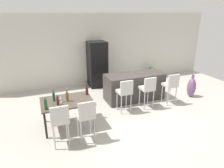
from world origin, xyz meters
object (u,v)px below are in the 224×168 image
at_px(bar_chair_left, 125,91).
at_px(floor_vase, 191,87).
at_px(wine_bottle_middle, 67,97).
at_px(wine_glass_right, 61,97).
at_px(wine_bottle_left, 87,91).
at_px(kitchen_island, 134,87).
at_px(dining_chair_near, 60,119).
at_px(bar_chair_right, 171,84).
at_px(wine_bottle_near, 58,101).
at_px(dining_table, 67,103).
at_px(potted_plant, 152,72).
at_px(wine_bottle_far, 46,104).
at_px(dining_chair_far, 86,114).
at_px(refrigerator, 97,64).
at_px(wine_bottle_end, 54,96).
at_px(bar_chair_middle, 148,88).

xyz_separation_m(bar_chair_left, floor_vase, (2.76, 0.23, -0.34)).
bearing_deg(floor_vase, wine_bottle_middle, -174.55).
bearing_deg(wine_glass_right, wine_bottle_left, 17.48).
bearing_deg(floor_vase, kitchen_island, 164.19).
bearing_deg(dining_chair_near, bar_chair_right, 15.02).
height_order(kitchen_island, floor_vase, kitchen_island).
xyz_separation_m(dining_chair_near, wine_bottle_near, (0.05, 0.66, 0.16)).
bearing_deg(dining_table, potted_plant, 32.30).
bearing_deg(wine_bottle_far, dining_chair_far, -31.29).
distance_m(wine_bottle_middle, wine_bottle_left, 0.64).
xyz_separation_m(bar_chair_right, wine_bottle_near, (-3.66, -0.34, 0.16)).
xyz_separation_m(kitchen_island, floor_vase, (2.03, -0.58, -0.10)).
bearing_deg(refrigerator, wine_bottle_end, -127.33).
xyz_separation_m(bar_chair_left, potted_plant, (2.53, 2.55, -0.37)).
height_order(wine_bottle_near, potted_plant, wine_bottle_near).
relative_size(wine_bottle_middle, floor_vase, 0.40).
xyz_separation_m(bar_chair_left, bar_chair_right, (1.66, -0.00, 0.00)).
bearing_deg(wine_bottle_near, refrigerator, 56.33).
relative_size(wine_bottle_end, refrigerator, 0.17).
bearing_deg(bar_chair_right, wine_bottle_end, -179.14).
distance_m(bar_chair_middle, wine_bottle_near, 2.82).
bearing_deg(dining_table, wine_bottle_left, 18.50).
bearing_deg(wine_glass_right, bar_chair_right, 3.01).
distance_m(bar_chair_right, wine_bottle_end, 3.73).
bearing_deg(dining_chair_far, wine_bottle_end, 123.01).
distance_m(dining_chair_far, wine_bottle_near, 0.87).
relative_size(kitchen_island, wine_bottle_middle, 6.09).
height_order(dining_table, wine_bottle_near, wine_bottle_near).
xyz_separation_m(dining_chair_near, wine_bottle_end, (-0.01, 0.94, 0.17)).
bearing_deg(dining_table, wine_glass_right, -166.83).
relative_size(dining_chair_far, wine_bottle_near, 3.72).
bearing_deg(dining_chair_far, wine_glass_right, 118.85).
bearing_deg(kitchen_island, bar_chair_left, -132.00).
bearing_deg(wine_bottle_end, kitchen_island, 17.11).
relative_size(floor_vase, potted_plant, 1.48).
bearing_deg(bar_chair_left, refrigerator, 91.52).
xyz_separation_m(bar_chair_middle, floor_vase, (1.96, 0.23, -0.34)).
distance_m(dining_table, dining_chair_near, 0.90).
relative_size(wine_bottle_left, refrigerator, 0.16).
distance_m(bar_chair_right, floor_vase, 1.17).
distance_m(kitchen_island, wine_bottle_end, 2.94).
xyz_separation_m(wine_bottle_near, floor_vase, (4.76, 0.57, -0.50)).
relative_size(wine_bottle_far, refrigerator, 0.17).
bearing_deg(bar_chair_middle, floor_vase, 6.57).
distance_m(bar_chair_left, bar_chair_right, 1.66).
xyz_separation_m(bar_chair_middle, dining_chair_near, (-2.85, -1.00, 0.00)).
relative_size(wine_glass_right, potted_plant, 0.31).
distance_m(dining_chair_far, wine_bottle_end, 1.13).
bearing_deg(wine_bottle_near, wine_bottle_middle, 27.77).
bearing_deg(dining_chair_far, bar_chair_right, 17.75).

